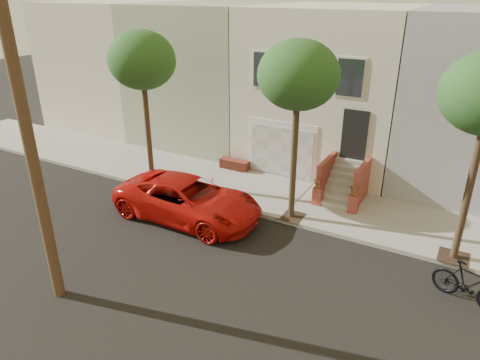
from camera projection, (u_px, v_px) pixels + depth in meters
The scene contains 7 objects.
ground at pixel (211, 266), 13.55m from camera, with size 90.00×90.00×0.00m, color black.
sidewalk at pixel (282, 197), 17.80m from camera, with size 40.00×3.70×0.15m, color gray.
house_row at pixel (335, 84), 21.03m from camera, with size 33.10×11.70×7.00m.
tree_left at pixel (142, 61), 16.99m from camera, with size 2.70×2.57×6.30m.
tree_mid at pixel (298, 76), 14.10m from camera, with size 2.70×2.57×6.30m.
pickup_truck at pixel (188, 199), 16.05m from camera, with size 2.56×5.56×1.54m, color red.
motorcycle at pixel (469, 284), 11.74m from camera, with size 0.56×1.98×1.19m, color black.
Camera 1 is at (6.28, -9.47, 7.89)m, focal length 32.83 mm.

